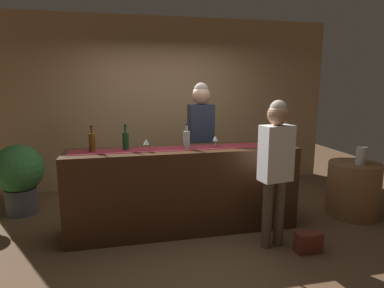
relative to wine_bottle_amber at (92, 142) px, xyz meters
The scene contains 15 objects.
ground_plane 1.56m from the wine_bottle_amber, ahead, with size 10.00×10.00×0.00m, color brown.
back_wall 2.16m from the wine_bottle_amber, 60.59° to the left, with size 6.00×0.12×2.90m, color tan.
bar_counter 1.23m from the wine_bottle_amber, ahead, with size 2.78×0.60×1.03m, color #3D2314.
counter_runner_cloth 1.06m from the wine_bottle_amber, ahead, with size 2.64×0.28×0.01m, color maroon.
wine_bottle_amber is the anchor object (origin of this frame).
wine_bottle_green 0.37m from the wine_bottle_amber, ahead, with size 0.07×0.07×0.30m.
wine_bottle_clear 1.09m from the wine_bottle_amber, ahead, with size 0.07×0.07×0.30m.
wine_glass_near_customer 0.61m from the wine_bottle_amber, ahead, with size 0.07×0.07×0.14m.
wine_glass_mid_counter 1.45m from the wine_bottle_amber, ahead, with size 0.07×0.07×0.14m.
bartender 1.51m from the wine_bottle_amber, 21.15° to the left, with size 0.36×0.25×1.81m.
customer_sipping 2.06m from the wine_bottle_amber, 19.07° to the right, with size 0.37×0.25×1.63m.
round_side_table 3.50m from the wine_bottle_amber, ahead, with size 0.68×0.68×0.74m, color brown.
vase_on_side_table 3.44m from the wine_bottle_amber, ahead, with size 0.13×0.13×0.24m, color #B7B2A8.
potted_plant_tall 1.54m from the wine_bottle_amber, 138.85° to the left, with size 0.67×0.67×0.98m.
handbag 2.64m from the wine_bottle_amber, 21.37° to the right, with size 0.28×0.14×0.22m, color brown.
Camera 1 is at (-0.71, -3.74, 1.80)m, focal length 30.20 mm.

